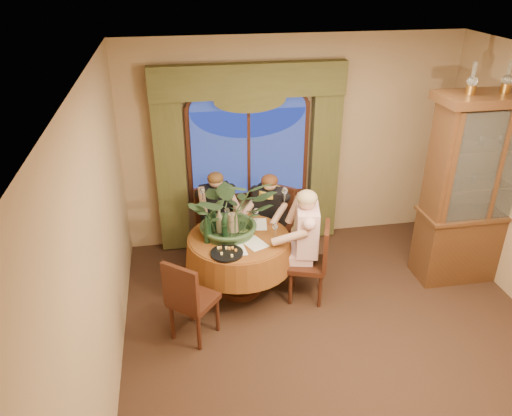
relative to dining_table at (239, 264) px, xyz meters
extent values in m
plane|color=black|center=(0.91, -1.25, -0.38)|extent=(5.00, 5.00, 0.00)
plane|color=#9C7F5C|center=(0.91, 1.25, 1.02)|extent=(4.50, 0.00, 4.50)
plane|color=white|center=(0.91, -1.25, 2.42)|extent=(5.00, 5.00, 0.00)
cube|color=#40411D|center=(-0.72, 1.13, 0.80)|extent=(0.38, 0.14, 2.32)
cube|color=#40411D|center=(1.34, 1.13, 0.80)|extent=(0.38, 0.14, 2.32)
cylinder|color=maroon|center=(0.00, 0.00, 0.00)|extent=(1.49, 1.49, 0.75)
cube|color=#3E2415|center=(2.89, -0.14, 0.79)|extent=(1.43, 0.56, 2.32)
cube|color=black|center=(0.75, -0.26, 0.10)|extent=(0.53, 0.53, 0.96)
cube|color=black|center=(0.54, 0.68, 0.10)|extent=(0.59, 0.59, 0.96)
cube|color=black|center=(-0.20, 0.77, 0.10)|extent=(0.51, 0.51, 0.96)
cube|color=black|center=(-0.58, -0.71, 0.10)|extent=(0.59, 0.59, 0.96)
imported|color=#375733|center=(-0.06, 0.12, 1.01)|extent=(1.01, 1.12, 0.87)
imported|color=#4D612F|center=(0.08, -0.02, 0.40)|extent=(0.17, 0.17, 0.05)
cylinder|color=black|center=(-0.18, -0.36, 0.39)|extent=(0.36, 0.36, 0.02)
cylinder|color=black|center=(-0.37, -0.07, 0.54)|extent=(0.07, 0.07, 0.33)
cylinder|color=black|center=(-0.28, 0.17, 0.54)|extent=(0.07, 0.07, 0.33)
cylinder|color=tan|center=(-0.22, 0.06, 0.54)|extent=(0.07, 0.07, 0.33)
cylinder|color=black|center=(-0.17, -0.04, 0.54)|extent=(0.07, 0.07, 0.33)
cylinder|color=black|center=(-0.35, -0.01, 0.54)|extent=(0.07, 0.07, 0.33)
cube|color=white|center=(0.15, -0.19, 0.38)|extent=(0.32, 0.36, 0.00)
cube|color=white|center=(0.26, 0.24, 0.38)|extent=(0.25, 0.33, 0.00)
cube|color=white|center=(-0.08, -0.28, 0.38)|extent=(0.23, 0.32, 0.00)
camera|label=1|loc=(-0.67, -4.93, 3.27)|focal=35.00mm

